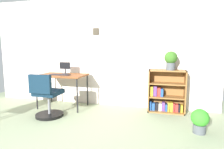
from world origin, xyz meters
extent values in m
cube|color=silver|center=(0.00, 2.15, 1.21)|extent=(5.20, 0.10, 2.41)
cube|color=#362F23|center=(-0.03, 2.09, 1.66)|extent=(0.13, 0.02, 0.15)
cube|color=brown|center=(-0.67, 1.69, 0.71)|extent=(1.01, 0.63, 0.03)
cylinder|color=black|center=(-1.14, 1.42, 0.35)|extent=(0.03, 0.03, 0.70)
cylinder|color=black|center=(-0.20, 1.42, 0.35)|extent=(0.03, 0.03, 0.70)
cylinder|color=black|center=(-1.14, 1.97, 0.35)|extent=(0.03, 0.03, 0.70)
cylinder|color=black|center=(-0.20, 1.97, 0.35)|extent=(0.03, 0.03, 0.70)
cylinder|color=#262628|center=(-0.66, 1.80, 0.73)|extent=(0.14, 0.14, 0.01)
cylinder|color=#262628|center=(-0.66, 1.80, 0.79)|extent=(0.03, 0.03, 0.10)
cube|color=black|center=(-0.66, 1.79, 0.91)|extent=(0.25, 0.02, 0.15)
cube|color=black|center=(-0.67, 1.60, 0.74)|extent=(0.43, 0.13, 0.02)
cylinder|color=black|center=(-0.64, 1.10, 0.03)|extent=(0.52, 0.52, 0.05)
cylinder|color=slate|center=(-0.64, 1.10, 0.24)|extent=(0.05, 0.05, 0.37)
cube|color=#0F2435|center=(-0.64, 1.10, 0.46)|extent=(0.44, 0.44, 0.08)
cube|color=#0F2435|center=(-0.64, 0.85, 0.67)|extent=(0.42, 0.07, 0.33)
cube|color=brown|center=(1.17, 1.92, 0.43)|extent=(0.02, 0.30, 0.86)
cube|color=brown|center=(1.87, 1.92, 0.43)|extent=(0.02, 0.30, 0.86)
cube|color=brown|center=(1.52, 1.92, 0.85)|extent=(0.72, 0.30, 0.02)
cube|color=brown|center=(1.52, 1.92, 0.01)|extent=(0.72, 0.30, 0.02)
cube|color=brown|center=(1.52, 2.06, 0.43)|extent=(0.72, 0.02, 0.86)
cube|color=brown|center=(1.52, 1.92, 0.31)|extent=(0.68, 0.28, 0.02)
cube|color=brown|center=(1.52, 1.92, 0.59)|extent=(0.68, 0.28, 0.02)
cube|color=#1E478C|center=(1.21, 1.91, 0.12)|extent=(0.04, 0.13, 0.18)
cube|color=#1E478C|center=(1.27, 1.91, 0.10)|extent=(0.06, 0.11, 0.15)
cube|color=black|center=(1.34, 1.91, 0.10)|extent=(0.06, 0.10, 0.16)
cube|color=beige|center=(1.41, 1.91, 0.10)|extent=(0.06, 0.11, 0.15)
cube|color=#593372|center=(1.47, 1.91, 0.11)|extent=(0.06, 0.10, 0.18)
cube|color=#1E478C|center=(1.53, 1.91, 0.09)|extent=(0.04, 0.11, 0.14)
cube|color=#B79323|center=(1.57, 1.91, 0.12)|extent=(0.04, 0.11, 0.18)
cube|color=#B79323|center=(1.63, 1.91, 0.12)|extent=(0.05, 0.13, 0.19)
cube|color=#B22D28|center=(1.67, 1.91, 0.11)|extent=(0.03, 0.12, 0.17)
cube|color=#B22D28|center=(1.73, 1.91, 0.10)|extent=(0.06, 0.10, 0.16)
cube|color=black|center=(1.78, 1.91, 0.10)|extent=(0.03, 0.09, 0.16)
cube|color=#B79323|center=(1.82, 1.91, 0.10)|extent=(0.04, 0.13, 0.15)
cube|color=#B79323|center=(1.23, 1.91, 0.42)|extent=(0.06, 0.12, 0.19)
cube|color=#593372|center=(1.30, 1.91, 0.42)|extent=(0.07, 0.10, 0.20)
cube|color=#B22D28|center=(1.37, 1.91, 0.41)|extent=(0.06, 0.10, 0.17)
cube|color=#1E478C|center=(1.43, 1.91, 0.40)|extent=(0.05, 0.12, 0.16)
cylinder|color=#474C51|center=(1.58, 1.90, 0.94)|extent=(0.17, 0.17, 0.15)
sphere|color=#32611E|center=(1.58, 1.90, 1.11)|extent=(0.25, 0.25, 0.25)
cylinder|color=#474C51|center=(2.00, 1.02, 0.07)|extent=(0.19, 0.19, 0.14)
sphere|color=#329125|center=(2.00, 1.02, 0.24)|extent=(0.27, 0.27, 0.27)
camera|label=1|loc=(1.39, -2.02, 1.29)|focal=30.69mm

